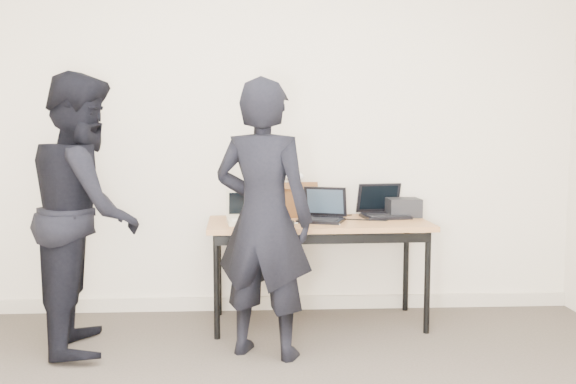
{
  "coord_description": "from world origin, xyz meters",
  "views": [
    {
      "loc": [
        -0.11,
        -2.44,
        1.38
      ],
      "look_at": [
        0.1,
        1.6,
        0.95
      ],
      "focal_mm": 40.0,
      "sensor_mm": 36.0,
      "label": 1
    }
  ],
  "objects": [
    {
      "name": "tissue",
      "position": [
        0.17,
        2.1,
        1.0
      ],
      "size": [
        0.15,
        0.12,
        0.08
      ],
      "primitive_type": "ellipsoid",
      "rotation": [
        0.0,
        0.0,
        -0.16
      ],
      "color": "white",
      "rests_on": "leather_satchel"
    },
    {
      "name": "equipment_box",
      "position": [
        0.95,
        2.06,
        0.79
      ],
      "size": [
        0.24,
        0.2,
        0.13
      ],
      "primitive_type": "cube",
      "rotation": [
        0.0,
        0.0,
        0.04
      ],
      "color": "black",
      "rests_on": "desk"
    },
    {
      "name": "desk",
      "position": [
        0.32,
        1.87,
        0.66
      ],
      "size": [
        1.52,
        0.7,
        0.72
      ],
      "rotation": [
        0.0,
        0.0,
        0.03
      ],
      "color": "#99663A",
      "rests_on": "ground"
    },
    {
      "name": "person_observer",
      "position": [
        -1.15,
        1.52,
        0.85
      ],
      "size": [
        0.77,
        0.92,
        1.69
      ],
      "primitive_type": "imported",
      "rotation": [
        0.0,
        0.0,
        1.75
      ],
      "color": "black",
      "rests_on": "ground"
    },
    {
      "name": "leather_satchel",
      "position": [
        0.14,
        2.1,
        0.85
      ],
      "size": [
        0.38,
        0.23,
        0.25
      ],
      "rotation": [
        0.0,
        0.0,
        0.15
      ],
      "color": "#593417",
      "rests_on": "desk"
    },
    {
      "name": "cables",
      "position": [
        0.37,
        1.88,
        0.72
      ],
      "size": [
        1.14,
        0.49,
        0.01
      ],
      "rotation": [
        0.0,
        0.0,
        0.13
      ],
      "color": "black",
      "rests_on": "desk"
    },
    {
      "name": "power_brick",
      "position": [
        0.1,
        1.7,
        0.74
      ],
      "size": [
        0.09,
        0.06,
        0.03
      ],
      "primitive_type": "cube",
      "rotation": [
        0.0,
        0.0,
        0.12
      ],
      "color": "black",
      "rests_on": "desk"
    },
    {
      "name": "laptop_right",
      "position": [
        0.8,
        2.06,
        0.77
      ],
      "size": [
        0.36,
        0.35,
        0.23
      ],
      "rotation": [
        0.0,
        0.0,
        0.15
      ],
      "color": "black",
      "rests_on": "desk"
    },
    {
      "name": "laptop_beige",
      "position": [
        -0.16,
        1.83,
        0.76
      ],
      "size": [
        0.29,
        0.28,
        0.21
      ],
      "rotation": [
        0.0,
        0.0,
        0.12
      ],
      "color": "#BDB497",
      "rests_on": "desk"
    },
    {
      "name": "room",
      "position": [
        0.0,
        0.0,
        1.35
      ],
      "size": [
        4.6,
        4.6,
        2.8
      ],
      "color": "#453C34",
      "rests_on": "ground"
    },
    {
      "name": "person_typist",
      "position": [
        -0.06,
        1.29,
        0.82
      ],
      "size": [
        0.7,
        0.59,
        1.65
      ],
      "primitive_type": "imported",
      "rotation": [
        0.0,
        0.0,
        2.76
      ],
      "color": "black",
      "rests_on": "ground"
    },
    {
      "name": "baseboard",
      "position": [
        0.0,
        2.23,
        0.05
      ],
      "size": [
        4.5,
        0.03,
        0.1
      ],
      "primitive_type": "cube",
      "color": "#BDB19C",
      "rests_on": "ground"
    },
    {
      "name": "laptop_center",
      "position": [
        0.35,
        1.89,
        0.77
      ],
      "size": [
        0.37,
        0.36,
        0.23
      ],
      "rotation": [
        0.0,
        0.0,
        -0.33
      ],
      "color": "black",
      "rests_on": "desk"
    }
  ]
}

